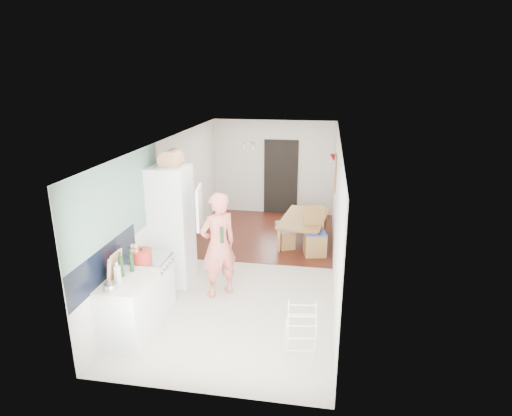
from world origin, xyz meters
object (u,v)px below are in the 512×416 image
(person, at_px, (218,236))
(stool, at_px, (286,240))
(dining_chair, at_px, (315,232))
(dining_table, at_px, (305,232))
(drying_rack, at_px, (301,335))

(person, relative_size, stool, 5.28)
(dining_chair, bearing_deg, dining_table, 97.26)
(person, bearing_deg, dining_table, -158.92)
(dining_table, distance_m, stool, 0.57)
(person, relative_size, dining_chair, 2.10)
(person, height_order, drying_rack, person)
(person, bearing_deg, drying_rack, 92.05)
(person, relative_size, drying_rack, 2.84)
(person, distance_m, stool, 2.54)
(person, height_order, stool, person)
(person, xyz_separation_m, dining_chair, (1.56, 1.95, -0.56))
(dining_table, bearing_deg, dining_chair, -153.00)
(dining_table, xyz_separation_m, stool, (-0.38, -0.43, -0.05))
(person, distance_m, dining_chair, 2.56)
(person, xyz_separation_m, drying_rack, (1.50, -1.54, -0.70))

